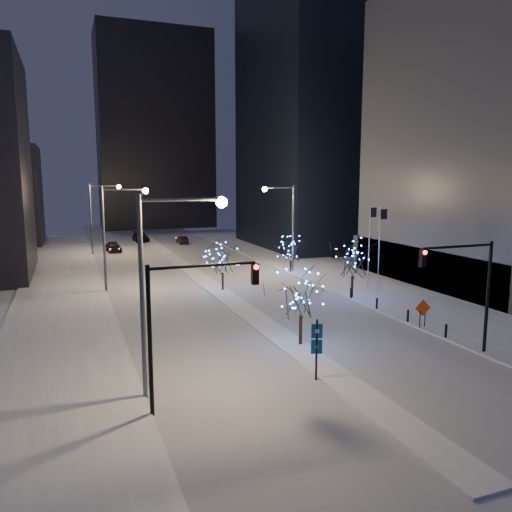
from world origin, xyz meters
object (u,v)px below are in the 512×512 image
car_near (113,247)px  street_lamp_w_near (164,267)px  holiday_tree_plaza_near (353,259)px  holiday_tree_median_near (301,295)px  traffic_signal_west (184,311)px  wayfinding_sign (317,343)px  construction_sign (423,310)px  holiday_tree_plaza_far (291,250)px  street_lamp_w_far (98,209)px  holiday_tree_median_far (222,259)px  car_far (141,237)px  street_lamp_east (286,217)px  car_mid (182,240)px  traffic_signal_east (469,280)px  street_lamp_w_mid (115,224)px

car_near → street_lamp_w_near: bearing=-98.1°
car_near → holiday_tree_plaza_near: size_ratio=0.86×
car_near → holiday_tree_median_near: (7.48, -47.63, 2.63)m
street_lamp_w_near → holiday_tree_plaza_near: (19.44, 14.31, -2.93)m
traffic_signal_west → holiday_tree_plaza_near: (18.94, 16.31, -1.19)m
wayfinding_sign → construction_sign: bearing=43.9°
car_near → holiday_tree_plaza_far: bearing=-60.3°
holiday_tree_plaza_near → street_lamp_w_far: bearing=118.6°
holiday_tree_median_far → holiday_tree_plaza_far: 11.76m
traffic_signal_west → wayfinding_sign: size_ratio=2.08×
holiday_tree_median_far → wayfinding_sign: bearing=-94.2°
traffic_signal_west → car_far: 65.36m
street_lamp_w_near → car_near: (1.96, 51.91, -5.73)m
street_lamp_east → wayfinding_sign: size_ratio=2.98×
street_lamp_w_far → traffic_signal_west: bearing=-89.5°
car_mid → wayfinding_sign: wayfinding_sign is taller
car_near → holiday_tree_median_far: holiday_tree_median_far is taller
traffic_signal_east → car_far: bearing=99.3°
street_lamp_east → holiday_tree_median_far: 12.14m
traffic_signal_east → car_mid: 59.04m
car_mid → construction_sign: size_ratio=1.87×
traffic_signal_east → construction_sign: 6.61m
street_lamp_w_near → holiday_tree_median_far: (9.44, 21.33, -3.37)m
street_lamp_w_far → car_near: 6.35m
wayfinding_sign → street_lamp_w_far: bearing=116.9°
traffic_signal_east → holiday_tree_median_far: size_ratio=1.52×
car_far → traffic_signal_west: bearing=-98.2°
street_lamp_east → traffic_signal_west: bearing=-121.7°
street_lamp_w_far → street_lamp_w_mid: bearing=-90.0°
traffic_signal_west → holiday_tree_median_near: 11.01m
street_lamp_w_near → holiday_tree_plaza_far: size_ratio=2.51×
street_lamp_w_far → holiday_tree_plaza_far: 29.98m
street_lamp_w_far → holiday_tree_median_far: size_ratio=2.18×
traffic_signal_east → wayfinding_sign: 10.42m
wayfinding_sign → holiday_tree_median_near: bearing=91.0°
holiday_tree_median_far → traffic_signal_west: bearing=-111.0°
holiday_tree_median_near → holiday_tree_median_far: (0.00, 17.06, -0.27)m
holiday_tree_plaza_near → holiday_tree_median_near: bearing=-134.9°
car_mid → holiday_tree_median_near: bearing=83.8°
traffic_signal_west → holiday_tree_plaza_near: traffic_signal_west is taller
traffic_signal_east → car_near: size_ratio=1.55×
holiday_tree_median_far → construction_sign: bearing=-59.8°
car_near → wayfinding_sign: (5.86, -52.91, 1.29)m
car_far → street_lamp_w_far: bearing=-122.1°
car_near → car_far: bearing=57.5°
street_lamp_w_near → holiday_tree_plaza_near: size_ratio=1.90×
holiday_tree_plaza_near → holiday_tree_median_far: bearing=144.9°
car_near → wayfinding_sign: size_ratio=1.35×
street_lamp_w_near → car_mid: (13.54, 57.73, -5.87)m
street_lamp_east → traffic_signal_east: street_lamp_east is taller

